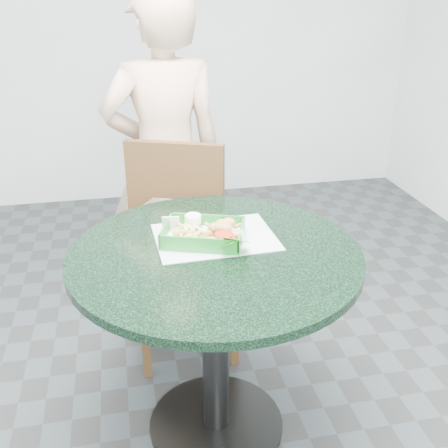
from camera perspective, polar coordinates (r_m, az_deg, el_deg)
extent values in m
cube|color=#303335|center=(2.19, -0.84, -21.00)|extent=(4.00, 5.00, 0.02)
cube|color=silver|center=(4.02, -8.21, 22.16)|extent=(4.00, 0.04, 2.80)
cylinder|color=black|center=(2.19, -0.84, -20.81)|extent=(0.52, 0.52, 0.02)
cylinder|color=black|center=(1.94, -0.91, -13.16)|extent=(0.10, 0.10, 0.70)
cylinder|color=black|center=(1.74, -0.99, -3.93)|extent=(0.97, 0.97, 0.03)
cube|color=brown|center=(2.34, -4.49, -3.90)|extent=(0.46, 0.46, 0.04)
cube|color=brown|center=(2.42, -5.32, 3.61)|extent=(0.46, 0.04, 0.46)
cube|color=brown|center=(2.29, -8.58, -11.81)|extent=(0.04, 0.04, 0.43)
cube|color=brown|center=(2.33, 1.18, -10.78)|extent=(0.04, 0.04, 0.43)
cube|color=brown|center=(2.62, -9.15, -6.77)|extent=(0.04, 0.04, 0.43)
cube|color=brown|center=(2.65, -0.68, -5.96)|extent=(0.04, 0.04, 0.43)
imported|color=#D4AF91|center=(2.51, -6.43, 7.76)|extent=(0.65, 0.46, 1.68)
cube|color=silver|center=(1.82, -0.98, -1.98)|extent=(0.42, 0.32, 0.00)
cube|color=#1B7C26|center=(1.80, -2.24, -2.20)|extent=(0.27, 0.19, 0.01)
cube|color=white|center=(1.80, -2.24, -2.03)|extent=(0.25, 0.18, 0.00)
cube|color=#1B7C26|center=(1.87, -2.73, -0.18)|extent=(0.27, 0.01, 0.05)
cube|color=#1B7C26|center=(1.70, -1.73, -2.79)|extent=(0.27, 0.01, 0.05)
cube|color=#1B7C26|center=(1.81, 1.79, -1.06)|extent=(0.01, 0.19, 0.05)
cube|color=#1B7C26|center=(1.77, -6.38, -1.79)|extent=(0.01, 0.19, 0.05)
cylinder|color=#F4B54B|center=(1.79, -0.12, -1.58)|extent=(0.13, 0.13, 0.02)
cylinder|color=white|center=(1.83, -4.08, -0.25)|extent=(0.06, 0.06, 0.03)
cylinder|color=white|center=(1.83, -4.09, 0.21)|extent=(0.05, 0.05, 0.00)
cylinder|color=white|center=(1.75, 0.73, -2.23)|extent=(0.07, 0.07, 0.02)
torus|color=#F2EAC9|center=(1.74, 0.73, -1.77)|extent=(0.07, 0.07, 0.01)
cylinder|color=#B32A19|center=(1.74, 0.73, -1.50)|extent=(0.06, 0.06, 0.01)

